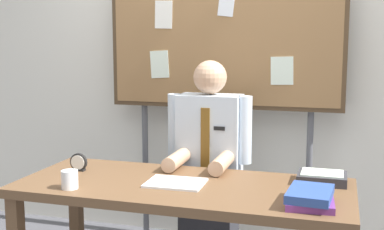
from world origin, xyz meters
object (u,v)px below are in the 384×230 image
object	(u,v)px
desk_clock	(79,163)
open_notebook	(176,183)
desk	(183,199)
person	(209,173)
bulletin_board	(223,43)
book_stack	(310,197)
paper_tray	(322,178)
coffee_mug	(70,180)

from	to	relation	value
desk_clock	open_notebook	bearing A→B (deg)	-8.99
desk	person	size ratio (longest dim) A/B	1.32
bulletin_board	open_notebook	size ratio (longest dim) A/B	6.44
desk_clock	desk	bearing A→B (deg)	-6.86
person	desk_clock	distance (m)	0.84
book_stack	paper_tray	distance (m)	0.41
book_stack	paper_tray	bearing A→B (deg)	84.52
desk	coffee_mug	size ratio (longest dim) A/B	18.54
book_stack	coffee_mug	xyz separation A→B (m)	(-1.21, -0.09, 0.01)
book_stack	desk_clock	world-z (taller)	desk_clock
person	open_notebook	bearing A→B (deg)	-93.50
book_stack	open_notebook	bearing A→B (deg)	167.93
open_notebook	desk_clock	distance (m)	0.65
bulletin_board	book_stack	world-z (taller)	bulletin_board
paper_tray	book_stack	bearing A→B (deg)	-95.48
person	open_notebook	size ratio (longest dim) A/B	4.44
desk	book_stack	xyz separation A→B (m)	(0.68, -0.17, 0.12)
desk	bulletin_board	xyz separation A→B (m)	(-0.00, 0.93, 0.83)
desk	desk_clock	size ratio (longest dim) A/B	17.12
desk	book_stack	bearing A→B (deg)	-14.27
desk	desk_clock	bearing A→B (deg)	173.14
book_stack	desk_clock	size ratio (longest dim) A/B	2.79
open_notebook	person	bearing A→B (deg)	86.50
person	coffee_mug	distance (m)	0.99
book_stack	bulletin_board	bearing A→B (deg)	121.71
desk_clock	paper_tray	bearing A→B (deg)	6.30
person	bulletin_board	xyz separation A→B (m)	(-0.00, 0.37, 0.83)
bulletin_board	open_notebook	bearing A→B (deg)	-92.12
desk	open_notebook	bearing A→B (deg)	-150.48
person	paper_tray	bearing A→B (deg)	-24.23
person	open_notebook	xyz separation A→B (m)	(-0.04, -0.58, 0.09)
open_notebook	desk_clock	bearing A→B (deg)	171.01
desk	paper_tray	size ratio (longest dim) A/B	6.91
book_stack	coffee_mug	world-z (taller)	coffee_mug
person	desk_clock	xyz separation A→B (m)	(-0.67, -0.48, 0.13)
book_stack	desk	bearing A→B (deg)	165.73
bulletin_board	desk_clock	world-z (taller)	bulletin_board
desk	open_notebook	xyz separation A→B (m)	(-0.04, -0.02, 0.09)
coffee_mug	person	bearing A→B (deg)	56.69
open_notebook	desk_clock	size ratio (longest dim) A/B	2.93
desk_clock	coffee_mug	xyz separation A→B (m)	(0.14, -0.34, 0.00)
open_notebook	paper_tray	size ratio (longest dim) A/B	1.18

